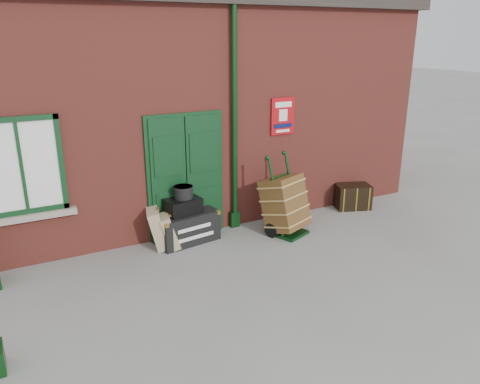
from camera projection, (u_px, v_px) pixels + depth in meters
ground at (239, 264)px, 7.54m from camera, size 80.00×80.00×0.00m
station_building at (162, 103)px, 9.79m from camera, size 10.30×4.30×4.36m
houdini_trunk at (186, 227)px, 8.32m from camera, size 1.16×0.76×0.54m
strongbox at (182, 206)px, 8.17m from camera, size 0.66×0.52×0.27m
hatbox at (183, 192)px, 8.11m from camera, size 0.37×0.37×0.22m
suitcase_back at (157, 228)px, 8.03m from camera, size 0.45×0.56×0.71m
suitcase_front at (170, 231)px, 8.04m from camera, size 0.44×0.51×0.62m
porter_trolley at (285, 204)px, 8.57m from camera, size 0.93×0.97×1.46m
dark_trunk at (353, 196)px, 9.93m from camera, size 0.82×0.67×0.51m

